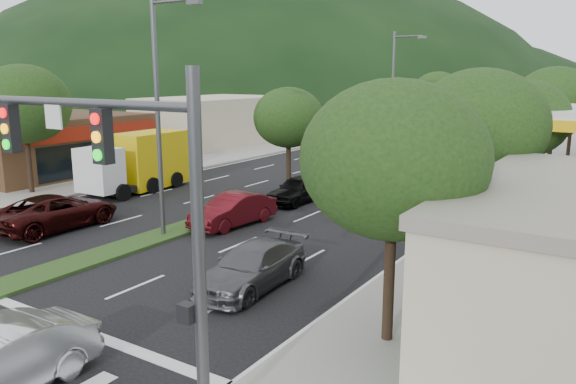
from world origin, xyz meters
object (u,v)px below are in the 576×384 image
Objects in this scene: streetlight_mid at (395,90)px; car_queue_c at (233,210)px; car_queue_b at (252,266)px; suv_maroon at (56,211)px; tree_med_far at (437,94)px; car_queue_a at (298,189)px; tree_r_a at (394,160)px; tree_r_b at (480,126)px; car_queue_d at (445,167)px; tree_r_e at (574,100)px; tree_med_near at (289,118)px; a_frame_sign at (433,348)px; traffic_signal at (133,193)px; box_truck at (140,164)px; tree_r_c at (523,119)px; tree_l_a at (24,104)px; car_queue_f at (474,145)px; car_queue_e at (402,176)px; motorhome at (442,150)px; streetlight_near at (161,105)px; tree_r_d at (555,101)px.

streetlight_mid is 2.24× the size of car_queue_c.
car_queue_c reaches higher than car_queue_b.
suv_maroon is at bearing 172.95° from car_queue_b.
suv_maroon is 7.94m from car_queue_c.
car_queue_a is at bearing -86.86° from tree_med_far.
tree_r_a is 0.96× the size of tree_r_b.
tree_r_e is at bearing 61.63° from car_queue_d.
tree_r_e is 13.73m from streetlight_mid.
a_frame_sign is at bearing -47.91° from tree_med_near.
box_truck is (-17.14, 15.81, -3.03)m from traffic_signal.
tree_r_c is at bearing 46.91° from car_queue_c.
tree_l_a is 16.11m from car_queue_a.
car_queue_c is (6.42, 4.67, -0.05)m from suv_maroon.
tree_r_e is 9.35m from car_queue_f.
car_queue_e is (17.24, 13.45, -4.44)m from tree_l_a.
motorhome is (-5.81, 6.46, -2.69)m from tree_r_c.
tree_r_a is 16.91m from car_queue_a.
tree_r_c is 1.45× the size of car_queue_c.
tree_r_a is at bearing 172.01° from suv_maroon.
tree_med_far is at bearing 161.57° from tree_r_e.
car_queue_f is at bearing -104.25° from suv_maroon.
traffic_signal is 0.99× the size of box_truck.
suv_maroon is at bearing 150.70° from traffic_signal.
tree_med_near is 1.25× the size of car_queue_b.
traffic_signal is at bearing 150.41° from suv_maroon.
tree_l_a is 9.51m from suv_maroon.
streetlight_mid is 2.08× the size of car_queue_b.
tree_med_near is at bearing 130.60° from tree_r_a.
car_queue_d is at bearing -39.06° from streetlight_mid.
traffic_signal is 8.26m from car_queue_b.
tree_r_e reaches higher than motorhome.
streetlight_mid is 27.62m from suv_maroon.
car_queue_e is at bearing 67.37° from car_queue_a.
car_queue_d is at bearing -137.38° from box_truck.
box_truck is 24.38m from a_frame_sign.
tree_r_c is at bearing 20.62° from car_queue_a.
a_frame_sign is at bearing -80.45° from tree_r_b.
car_queue_e is at bearing 81.63° from car_queue_c.
tree_med_far is at bearing 97.51° from car_queue_b.
tree_r_e is 1.55× the size of car_queue_e.
tree_r_a is at bearing -67.87° from streetlight_mid.
car_queue_c is 0.89× the size of car_queue_d.
traffic_signal is 1.46× the size of car_queue_b.
traffic_signal is 7.52m from a_frame_sign.
car_queue_b is at bearing -62.51° from car_queue_a.
tree_r_d is at bearing 61.80° from streetlight_near.
traffic_signal is 16.46m from suv_maroon.
car_queue_c is at bearing -139.28° from tree_r_c.
tree_med_near is at bearing 115.55° from car_queue_b.
tree_r_b is 9.56m from car_queue_b.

